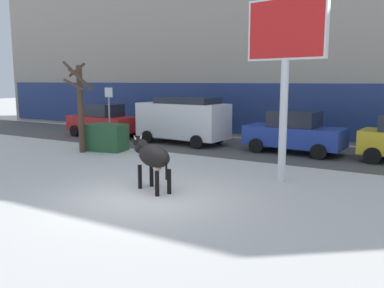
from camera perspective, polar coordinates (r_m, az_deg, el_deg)
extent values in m
plane|color=silver|center=(11.00, -6.92, -7.60)|extent=(120.00, 120.00, 0.00)
cube|color=#514F4C|center=(18.71, 9.95, -0.78)|extent=(60.00, 5.60, 0.01)
cube|color=#A39989|center=(24.60, 15.73, 16.53)|extent=(44.00, 6.00, 13.00)
cube|color=navy|center=(21.49, 13.06, 4.66)|extent=(43.12, 0.10, 2.80)
ellipsoid|color=black|center=(11.41, -5.45, -1.72)|extent=(1.52, 1.11, 0.64)
cylinder|color=black|center=(11.87, -7.41, -4.63)|extent=(0.12, 0.12, 0.70)
cylinder|color=black|center=(12.05, -5.77, -4.39)|extent=(0.12, 0.12, 0.70)
cylinder|color=black|center=(11.04, -4.99, -5.63)|extent=(0.12, 0.12, 0.70)
cylinder|color=black|center=(11.24, -3.27, -5.35)|extent=(0.12, 0.12, 0.70)
cylinder|color=black|center=(12.02, -7.26, -0.33)|extent=(0.54, 0.43, 0.44)
ellipsoid|color=black|center=(12.20, -7.76, 0.27)|extent=(0.50, 0.40, 0.28)
cone|color=beige|center=(12.09, -8.15, 0.95)|extent=(0.10, 0.13, 0.15)
cone|color=beige|center=(12.19, -7.23, 1.04)|extent=(0.10, 0.13, 0.15)
cylinder|color=black|center=(10.90, -3.66, -3.55)|extent=(0.06, 0.06, 0.60)
ellipsoid|color=beige|center=(11.32, -4.98, -3.34)|extent=(0.35, 0.33, 0.20)
cylinder|color=silver|center=(12.62, 12.83, 3.17)|extent=(0.24, 0.24, 3.80)
cube|color=silver|center=(12.65, 13.28, 15.65)|extent=(2.52, 0.63, 1.82)
cube|color=red|center=(12.63, 13.24, 15.67)|extent=(2.39, 0.57, 1.70)
cube|color=red|center=(23.22, -12.55, 2.85)|extent=(4.31, 2.04, 0.84)
cube|color=#1E232D|center=(23.15, -12.61, 4.72)|extent=(2.10, 1.68, 0.68)
cylinder|color=black|center=(22.92, -8.57, 1.83)|extent=(0.65, 0.26, 0.64)
cylinder|color=black|center=(21.68, -11.74, 1.34)|extent=(0.65, 0.26, 0.64)
cylinder|color=black|center=(24.86, -13.18, 2.25)|extent=(0.65, 0.26, 0.64)
cylinder|color=black|center=(23.72, -16.32, 1.81)|extent=(0.65, 0.26, 0.64)
cube|color=white|center=(20.12, -1.35, 3.38)|extent=(4.72, 2.21, 1.70)
cube|color=#1E232D|center=(19.88, -0.66, 6.21)|extent=(3.11, 1.87, 0.30)
cylinder|color=black|center=(20.19, 3.68, 0.96)|extent=(0.65, 0.26, 0.64)
cylinder|color=black|center=(18.61, 0.68, 0.29)|extent=(0.65, 0.26, 0.64)
cylinder|color=black|center=(21.86, -3.06, 1.58)|extent=(0.65, 0.26, 0.64)
cylinder|color=black|center=(20.40, -6.31, 1.01)|extent=(0.65, 0.26, 0.64)
cube|color=#233D9E|center=(17.99, 14.28, 1.07)|extent=(4.31, 2.04, 0.84)
cube|color=#1E232D|center=(17.91, 14.38, 3.48)|extent=(2.10, 1.68, 0.68)
cylinder|color=black|center=(18.47, 19.15, -0.27)|extent=(0.65, 0.26, 0.64)
cylinder|color=black|center=(16.80, 17.55, -1.07)|extent=(0.65, 0.26, 0.64)
cylinder|color=black|center=(19.36, 11.36, 0.45)|extent=(0.65, 0.26, 0.64)
cylinder|color=black|center=(17.77, 9.11, -0.23)|extent=(0.65, 0.26, 0.64)
cylinder|color=black|center=(18.31, 25.21, -0.71)|extent=(0.65, 0.26, 0.64)
cylinder|color=black|center=(16.65, 24.24, -1.53)|extent=(0.65, 0.26, 0.64)
cylinder|color=#282833|center=(25.28, -6.73, 2.81)|extent=(0.24, 0.24, 0.88)
cube|color=maroon|center=(25.21, -6.76, 4.52)|extent=(0.36, 0.22, 0.64)
sphere|color=#9E7051|center=(25.18, -6.78, 5.50)|extent=(0.20, 0.20, 0.20)
cylinder|color=#4C3828|center=(18.18, -15.55, 4.76)|extent=(0.25, 0.25, 3.79)
cylinder|color=#4C3828|center=(17.60, -15.98, 9.29)|extent=(0.99, 0.82, 1.23)
cylinder|color=#4C3828|center=(17.75, -16.45, 8.07)|extent=(0.95, 0.36, 0.54)
cylinder|color=#4C3828|center=(17.65, -15.49, 8.84)|extent=(0.71, 0.93, 0.94)
cylinder|color=#4C3828|center=(18.47, -16.03, 10.11)|extent=(0.47, 0.70, 0.65)
cube|color=#285633|center=(18.53, -12.02, 0.93)|extent=(1.87, 1.39, 1.20)
cylinder|color=gray|center=(19.14, -11.63, 3.01)|extent=(0.08, 0.08, 2.40)
cube|color=silver|center=(19.05, -11.76, 7.20)|extent=(0.44, 0.04, 0.44)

